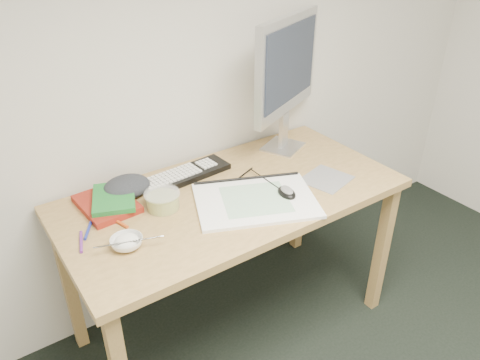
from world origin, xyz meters
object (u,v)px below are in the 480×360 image
object	(u,v)px
sketchpad	(256,201)
keyboard	(185,175)
rice_bowl	(127,243)
monitor	(287,69)
desk	(232,209)

from	to	relation	value
sketchpad	keyboard	size ratio (longest dim) A/B	1.16
sketchpad	rice_bowl	distance (m)	0.53
keyboard	monitor	bearing A→B (deg)	-5.92
sketchpad	desk	bearing A→B (deg)	130.59
monitor	sketchpad	bearing A→B (deg)	-166.19
rice_bowl	desk	bearing A→B (deg)	10.59
keyboard	monitor	size ratio (longest dim) A/B	0.65
desk	keyboard	distance (m)	0.26
monitor	rice_bowl	bearing A→B (deg)	172.88
keyboard	desk	bearing A→B (deg)	-70.29
keyboard	rice_bowl	world-z (taller)	rice_bowl
desk	keyboard	size ratio (longest dim) A/B	3.45
rice_bowl	monitor	bearing A→B (deg)	17.97
monitor	rice_bowl	distance (m)	1.05
keyboard	rice_bowl	distance (m)	0.50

